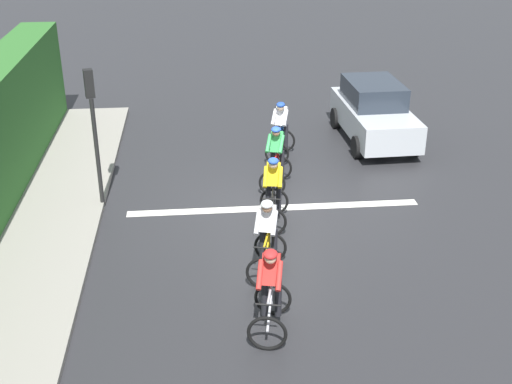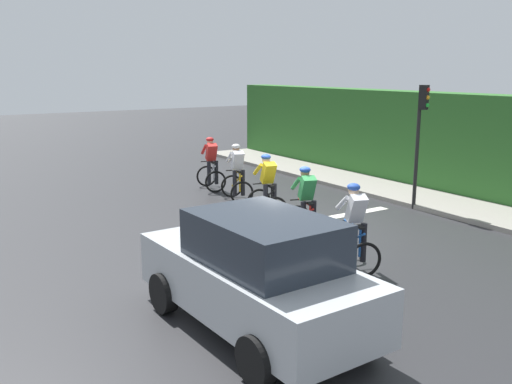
% 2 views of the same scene
% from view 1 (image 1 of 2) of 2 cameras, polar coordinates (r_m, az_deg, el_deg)
% --- Properties ---
extents(ground_plane, '(80.00, 80.00, 0.00)m').
position_cam_1_polar(ground_plane, '(16.06, 1.48, -1.06)').
color(ground_plane, '#28282B').
extents(sidewalk_kerb, '(2.80, 19.19, 0.12)m').
position_cam_1_polar(sidewalk_kerb, '(14.65, -19.39, -5.14)').
color(sidewalk_kerb, gray).
rests_on(sidewalk_kerb, ground).
extents(road_marking_stop_line, '(7.00, 0.30, 0.01)m').
position_cam_1_polar(road_marking_stop_line, '(15.87, 1.57, -1.38)').
color(road_marking_stop_line, silver).
rests_on(road_marking_stop_line, ground).
extents(cyclist_lead, '(0.89, 1.20, 1.66)m').
position_cam_1_polar(cyclist_lead, '(11.35, 1.26, -8.60)').
color(cyclist_lead, black).
rests_on(cyclist_lead, ground).
extents(cyclist_second, '(0.92, 1.21, 1.66)m').
position_cam_1_polar(cyclist_second, '(12.92, 0.99, -4.03)').
color(cyclist_second, black).
rests_on(cyclist_second, ground).
extents(cyclist_mid, '(0.86, 1.18, 1.66)m').
position_cam_1_polar(cyclist_mid, '(14.81, 1.49, -0.02)').
color(cyclist_mid, black).
rests_on(cyclist_mid, ground).
extents(cyclist_fourth, '(0.97, 1.23, 1.66)m').
position_cam_1_polar(cyclist_fourth, '(16.65, 1.76, 2.95)').
color(cyclist_fourth, black).
rests_on(cyclist_fourth, ground).
extents(cyclist_trailing, '(0.98, 1.24, 1.66)m').
position_cam_1_polar(cyclist_trailing, '(18.50, 2.15, 5.28)').
color(cyclist_trailing, black).
rests_on(cyclist_trailing, ground).
extents(car_silver, '(2.00, 4.16, 1.76)m').
position_cam_1_polar(car_silver, '(20.11, 10.13, 6.80)').
color(car_silver, '#B7BCC1').
rests_on(car_silver, ground).
extents(traffic_light_near_crossing, '(0.24, 0.31, 3.34)m').
position_cam_1_polar(traffic_light_near_crossing, '(15.59, -13.88, 6.22)').
color(traffic_light_near_crossing, black).
rests_on(traffic_light_near_crossing, ground).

